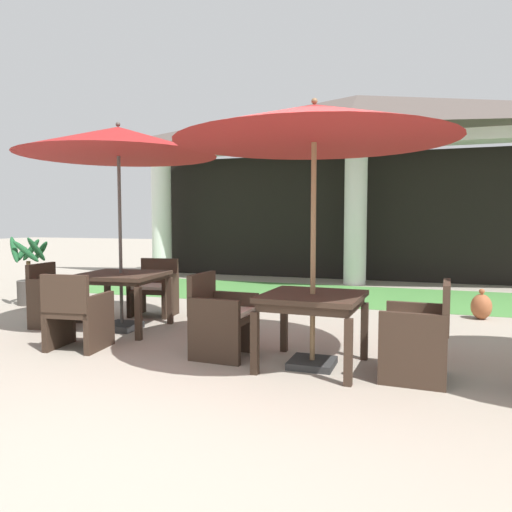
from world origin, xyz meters
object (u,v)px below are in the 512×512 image
object	(u,v)px
patio_chair_near_foreground_west	(221,318)
patio_chair_mid_left_north	(154,289)
terracotta_urn	(481,306)
patio_umbrella_mid_left	(118,143)
patio_chair_mid_left_south	(77,314)
patio_table_near_foreground	(313,304)
patio_table_mid_left	(121,280)
patio_chair_near_foreground_east	(419,333)
potted_palm_left_edge	(29,279)
patio_umbrella_near_foreground	(314,125)
patio_chair_mid_left_west	(54,296)

from	to	relation	value
patio_chair_near_foreground_west	patio_chair_mid_left_north	distance (m)	2.56
terracotta_urn	patio_chair_near_foreground_west	bearing A→B (deg)	-132.76
patio_umbrella_mid_left	patio_chair_mid_left_south	bearing A→B (deg)	-83.94
patio_table_near_foreground	patio_chair_mid_left_north	bearing A→B (deg)	147.79
patio_table_mid_left	terracotta_urn	world-z (taller)	patio_table_mid_left
patio_chair_near_foreground_west	patio_table_mid_left	distance (m)	1.92
patio_chair_near_foreground_west	patio_chair_near_foreground_east	bearing A→B (deg)	90.00
patio_chair_near_foreground_east	patio_chair_mid_left_north	world-z (taller)	patio_chair_near_foreground_east
patio_table_near_foreground	patio_chair_near_foreground_east	distance (m)	1.02
patio_umbrella_mid_left	potted_palm_left_edge	size ratio (longest dim) A/B	2.26
patio_umbrella_near_foreground	potted_palm_left_edge	bearing A→B (deg)	160.35
patio_table_mid_left	patio_chair_mid_left_west	distance (m)	1.04
patio_table_mid_left	potted_palm_left_edge	bearing A→B (deg)	156.73
patio_umbrella_mid_left	potted_palm_left_edge	xyz separation A→B (m)	(-2.63, 1.13, -2.00)
patio_chair_mid_left_west	patio_table_mid_left	bearing A→B (deg)	90.00
patio_chair_near_foreground_east	patio_table_mid_left	bearing A→B (deg)	79.88
patio_chair_near_foreground_west	terracotta_urn	world-z (taller)	patio_chair_near_foreground_west
patio_table_near_foreground	patio_umbrella_mid_left	size ratio (longest dim) A/B	0.36
patio_chair_near_foreground_west	patio_chair_mid_left_north	xyz separation A→B (m)	(-1.86, 1.76, -0.01)
patio_umbrella_mid_left	patio_chair_mid_left_south	distance (m)	2.28
patio_umbrella_mid_left	patio_chair_mid_left_west	distance (m)	2.26
patio_chair_mid_left_north	terracotta_urn	bearing A→B (deg)	-170.54
potted_palm_left_edge	patio_chair_near_foreground_west	bearing A→B (deg)	-23.21
patio_table_near_foreground	terracotta_urn	world-z (taller)	patio_table_near_foreground
patio_umbrella_mid_left	patio_chair_mid_left_west	xyz separation A→B (m)	(-1.00, -0.11, -2.03)
patio_table_near_foreground	patio_table_mid_left	distance (m)	2.86
patio_umbrella_mid_left	patio_table_mid_left	bearing A→B (deg)	-90.00
patio_chair_near_foreground_east	patio_chair_mid_left_south	distance (m)	3.64
patio_table_near_foreground	potted_palm_left_edge	bearing A→B (deg)	160.35
patio_table_near_foreground	patio_umbrella_mid_left	world-z (taller)	patio_umbrella_mid_left
patio_table_near_foreground	patio_chair_mid_left_south	size ratio (longest dim) A/B	1.14
patio_chair_mid_left_north	patio_chair_mid_left_west	bearing A→B (deg)	45.16
patio_umbrella_near_foreground	patio_chair_mid_left_south	size ratio (longest dim) A/B	3.12
patio_table_near_foreground	patio_umbrella_mid_left	bearing A→B (deg)	163.99
patio_chair_mid_left_west	potted_palm_left_edge	size ratio (longest dim) A/B	0.72
patio_table_mid_left	patio_chair_mid_left_north	size ratio (longest dim) A/B	1.33
patio_umbrella_near_foreground	patio_chair_mid_left_north	xyz separation A→B (m)	(-2.85, 1.80, -1.96)
patio_table_near_foreground	patio_umbrella_mid_left	xyz separation A→B (m)	(-2.75, 0.79, 1.82)
patio_table_mid_left	patio_umbrella_mid_left	xyz separation A→B (m)	(0.00, 0.00, 1.78)
patio_chair_near_foreground_east	patio_table_mid_left	distance (m)	3.84
patio_chair_near_foreground_east	potted_palm_left_edge	bearing A→B (deg)	75.27
patio_chair_mid_left_south	patio_chair_mid_left_north	world-z (taller)	patio_chair_mid_left_south
patio_chair_near_foreground_east	patio_chair_mid_left_west	world-z (taller)	patio_chair_near_foreground_east
patio_umbrella_near_foreground	terracotta_urn	size ratio (longest dim) A/B	6.01
potted_palm_left_edge	terracotta_urn	size ratio (longest dim) A/B	2.67
patio_table_near_foreground	patio_table_mid_left	bearing A→B (deg)	163.99
patio_chair_near_foreground_east	terracotta_urn	size ratio (longest dim) A/B	2.00
patio_chair_near_foreground_east	patio_chair_mid_left_south	world-z (taller)	patio_chair_near_foreground_east
patio_umbrella_near_foreground	patio_chair_near_foreground_east	bearing A→B (deg)	-2.36
patio_table_mid_left	patio_chair_mid_left_south	size ratio (longest dim) A/B	1.31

